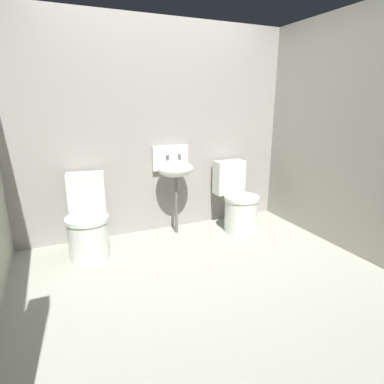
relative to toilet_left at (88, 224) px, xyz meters
The scene contains 6 objects.
ground_plane 1.30m from the toilet_left, 47.06° to the right, with size 3.51×2.92×0.08m, color gray.
wall_back 1.26m from the toilet_left, 25.30° to the left, with size 3.51×0.10×2.31m, color gray.
wall_right 2.71m from the toilet_left, 18.31° to the right, with size 0.10×2.72×2.31m, color #9A978A.
toilet_left is the anchor object (origin of this frame).
toilet_right 1.69m from the toilet_left, ahead, with size 0.40×0.59×0.78m.
sink 1.09m from the toilet_left, 10.83° to the left, with size 0.42×0.35×0.99m.
Camera 1 is at (-1.08, -2.15, 1.47)m, focal length 29.86 mm.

